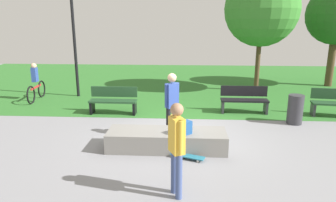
{
  "coord_description": "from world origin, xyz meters",
  "views": [
    {
      "loc": [
        0.17,
        -8.17,
        3.09
      ],
      "look_at": [
        -0.27,
        -0.52,
        1.09
      ],
      "focal_mm": 32.95,
      "sensor_mm": 36.0,
      "label": 1
    }
  ],
  "objects": [
    {
      "name": "skateboard_by_ledge",
      "position": [
        0.25,
        -1.6,
        0.06
      ],
      "size": [
        0.82,
        0.47,
        0.08
      ],
      "color": "teal",
      "rests_on": "ground_plane"
    },
    {
      "name": "lamp_post",
      "position": [
        -4.35,
        4.3,
        2.87
      ],
      "size": [
        0.28,
        0.28,
        4.81
      ],
      "color": "black",
      "rests_on": "ground_plane"
    },
    {
      "name": "grass_lawn",
      "position": [
        0.0,
        7.69,
        0.0
      ],
      "size": [
        26.6,
        12.61,
        0.01
      ],
      "primitive_type": "cube",
      "color": "#2D6B28",
      "rests_on": "ground_plane"
    },
    {
      "name": "park_bench_far_right",
      "position": [
        2.21,
        2.26,
        0.48
      ],
      "size": [
        1.61,
        0.49,
        0.91
      ],
      "color": "black",
      "rests_on": "ground_plane"
    },
    {
      "name": "backpack_on_ledge",
      "position": [
        0.19,
        -1.23,
        0.63
      ],
      "size": [
        0.34,
        0.33,
        0.32
      ],
      "primitive_type": "cube",
      "rotation": [
        0.0,
        0.0,
        0.7
      ],
      "color": "#1E4C8C",
      "rests_on": "concrete_ledge"
    },
    {
      "name": "park_bench_far_left",
      "position": [
        -2.27,
        1.89,
        0.48
      ],
      "size": [
        1.61,
        0.49,
        0.91
      ],
      "color": "#1E4223",
      "rests_on": "ground_plane"
    },
    {
      "name": "tree_slender_maple",
      "position": [
        3.37,
        5.7,
        3.57
      ],
      "size": [
        3.17,
        3.17,
        5.16
      ],
      "color": "#4C3823",
      "rests_on": "grass_lawn"
    },
    {
      "name": "skater_performing_trick",
      "position": [
        0.04,
        -3.16,
        1.03
      ],
      "size": [
        0.31,
        0.4,
        1.75
      ],
      "color": "#3F5184",
      "rests_on": "ground_plane"
    },
    {
      "name": "cyclist_on_bicycle",
      "position": [
        -5.79,
        3.55,
        0.63
      ],
      "size": [
        0.22,
        1.82,
        1.52
      ],
      "color": "black",
      "rests_on": "ground_plane"
    },
    {
      "name": "ground_plane",
      "position": [
        0.0,
        0.0,
        0.0
      ],
      "size": [
        28.0,
        28.0,
        0.0
      ],
      "primitive_type": "plane",
      "color": "gray"
    },
    {
      "name": "concrete_ledge",
      "position": [
        -0.27,
        -1.05,
        0.23
      ],
      "size": [
        2.92,
        0.9,
        0.47
      ],
      "primitive_type": "cube",
      "color": "gray",
      "rests_on": "ground_plane"
    },
    {
      "name": "skater_watching",
      "position": [
        -0.17,
        -0.33,
        1.05
      ],
      "size": [
        0.38,
        0.35,
        1.78
      ],
      "color": "black",
      "rests_on": "ground_plane"
    },
    {
      "name": "trash_bin",
      "position": [
        3.56,
        1.13,
        0.45
      ],
      "size": [
        0.46,
        0.46,
        0.91
      ],
      "primitive_type": "cylinder",
      "color": "#333338",
      "rests_on": "ground_plane"
    }
  ]
}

